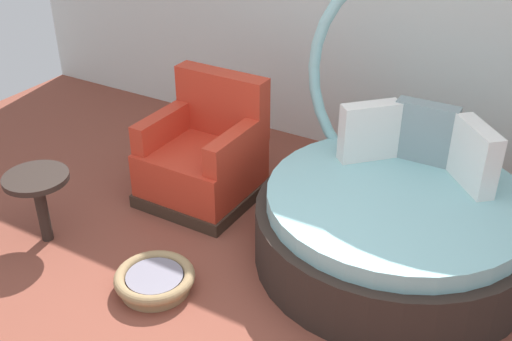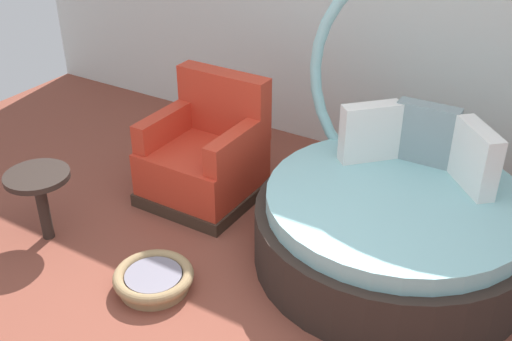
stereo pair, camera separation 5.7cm
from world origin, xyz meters
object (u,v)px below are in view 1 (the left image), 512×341
(side_table, at_px, (38,187))
(round_daybed, at_px, (399,207))
(red_armchair, at_px, (205,158))
(pet_basket, at_px, (155,280))

(side_table, bearing_deg, round_daybed, 26.94)
(round_daybed, height_order, red_armchair, round_daybed)
(red_armchair, distance_m, side_table, 1.24)
(red_armchair, height_order, pet_basket, red_armchair)
(red_armchair, relative_size, side_table, 1.81)
(red_armchair, xyz_separation_m, pet_basket, (0.37, -1.10, -0.26))
(round_daybed, xyz_separation_m, red_armchair, (-1.53, -0.03, -0.04))
(round_daybed, relative_size, red_armchair, 2.07)
(red_armchair, bearing_deg, round_daybed, 1.30)
(red_armchair, bearing_deg, pet_basket, -71.56)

